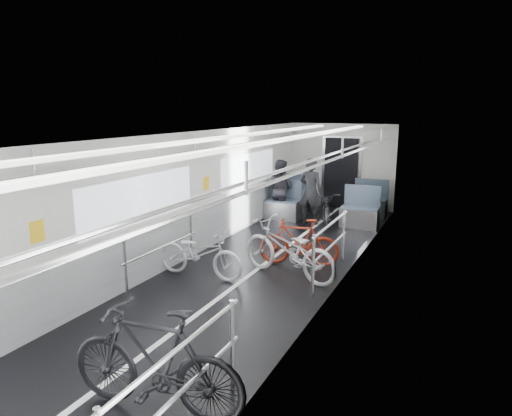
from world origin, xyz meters
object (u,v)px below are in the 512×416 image
Objects in this scene: bike_right_near at (155,360)px; bike_right_far at (299,242)px; bike_left_far at (200,253)px; bike_right_mid at (288,250)px; person_seated at (280,189)px; bike_aisle at (326,208)px; person_standing at (311,191)px.

bike_right_far is at bearing 175.71° from bike_right_near.
bike_left_far is 0.90× the size of bike_right_near.
bike_right_mid is 0.66m from bike_right_far.
person_seated reaches higher than bike_left_far.
bike_left_far is at bearing -120.09° from bike_aisle.
bike_right_near is 7.95m from person_seated.
bike_aisle reaches higher than bike_left_far.
person_standing is (-0.78, 3.00, 0.38)m from bike_right_far.
bike_left_far is 0.97× the size of bike_aisle.
bike_right_mid is 3.77m from person_standing.
bike_right_far is 0.89× the size of person_standing.
bike_right_near is at bearing -155.19° from bike_left_far.
bike_right_near reaches higher than bike_right_far.
bike_aisle is 1.01× the size of person_standing.
bike_left_far is 1.49m from bike_right_mid.
bike_right_near is at bearing -103.24° from bike_aisle.
person_seated is at bearing -140.13° from bike_right_mid.
bike_left_far is 4.54m from person_seated.
bike_aisle is at bearing -172.34° from person_standing.
bike_right_mid is 3.69m from bike_aisle.
bike_right_near is at bearing 105.03° from person_standing.
bike_right_far is at bearing 121.02° from person_seated.
bike_left_far is at bearing 98.15° from person_seated.
bike_right_mid reaches higher than bike_right_far.
bike_right_mid is at bearing -101.18° from bike_aisle.
bike_right_near is 7.55m from person_standing.
bike_right_near is 1.09× the size of person_standing.
bike_right_mid is (1.36, 0.61, 0.07)m from bike_left_far.
bike_right_mid is at bearing -10.68° from bike_right_far.
bike_left_far is 3.55m from bike_right_near.
bike_right_mid is at bearing -66.30° from bike_left_far.
bike_right_mid is at bearing 175.56° from bike_right_near.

